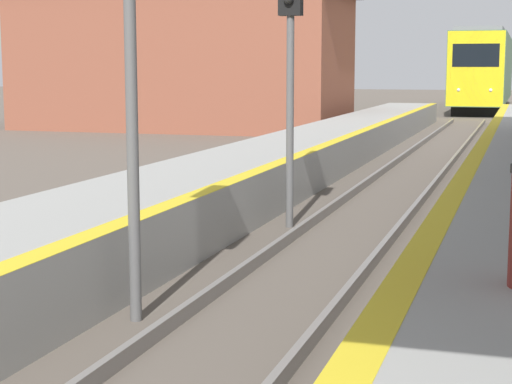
# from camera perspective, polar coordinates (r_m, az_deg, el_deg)

# --- Properties ---
(train) EXTENTS (2.90, 20.92, 4.68)m
(train) POSITION_cam_1_polar(r_m,az_deg,el_deg) (55.55, 15.01, 7.83)
(train) COLOR black
(train) RESTS_ON ground
(signal_near) EXTENTS (0.36, 0.31, 4.26)m
(signal_near) POSITION_cam_1_polar(r_m,az_deg,el_deg) (8.54, -8.44, 11.10)
(signal_near) COLOR #595959
(signal_near) RESTS_ON ground
(signal_mid) EXTENTS (0.36, 0.31, 4.26)m
(signal_mid) POSITION_cam_1_polar(r_m,az_deg,el_deg) (13.62, 2.30, 10.10)
(signal_mid) COLOR #595959
(signal_mid) RESTS_ON ground
(station_building) EXTENTS (13.99, 6.66, 5.71)m
(station_building) POSITION_cam_1_polar(r_m,az_deg,el_deg) (36.33, -4.87, 8.76)
(station_building) COLOR brown
(station_building) RESTS_ON ground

